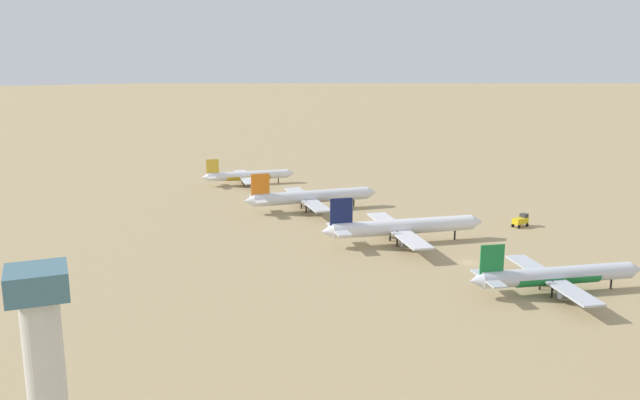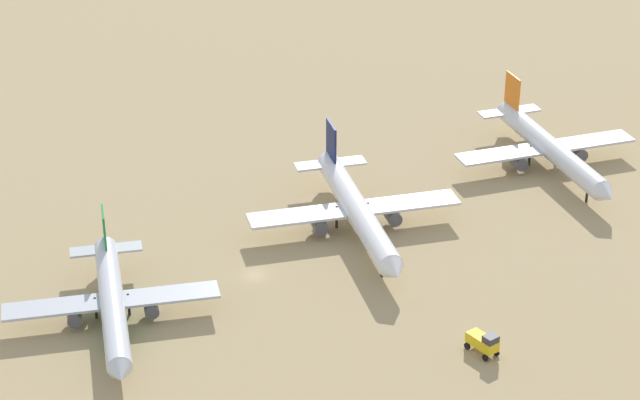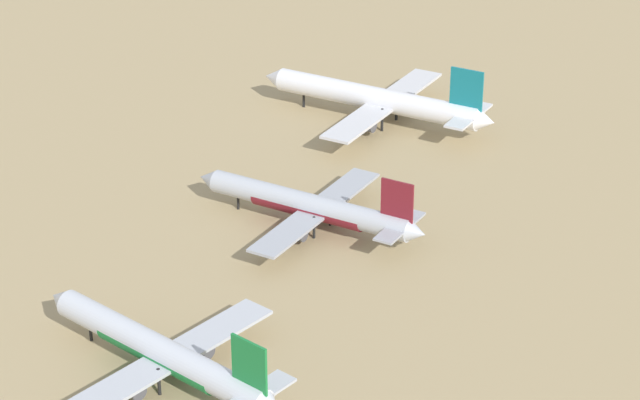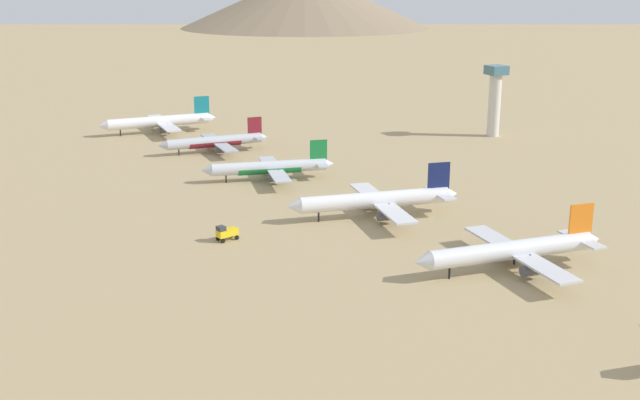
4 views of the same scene
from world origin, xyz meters
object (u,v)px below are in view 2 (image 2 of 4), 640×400
(parked_jet_4, at_px, (549,147))
(service_truck, at_px, (484,342))
(parked_jet_3, at_px, (356,209))
(parked_jet_2, at_px, (112,302))

(parked_jet_4, distance_m, service_truck, 68.30)
(parked_jet_3, xyz_separation_m, parked_jet_4, (-9.66, 46.37, -0.14))
(parked_jet_3, xyz_separation_m, service_truck, (42.54, 2.39, -2.60))
(parked_jet_2, relative_size, service_truck, 7.50)
(parked_jet_2, height_order, parked_jet_4, parked_jet_4)
(parked_jet_2, relative_size, parked_jet_3, 0.88)
(parked_jet_3, distance_m, parked_jet_4, 47.37)
(parked_jet_3, height_order, service_truck, parked_jet_3)
(parked_jet_2, bearing_deg, parked_jet_3, 105.13)
(parked_jet_3, relative_size, service_truck, 8.56)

